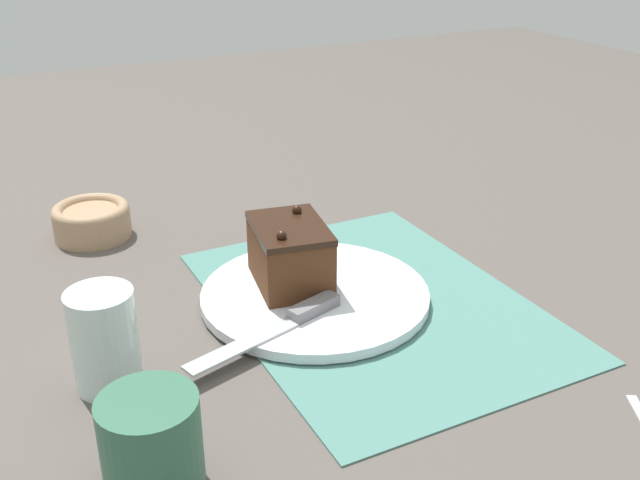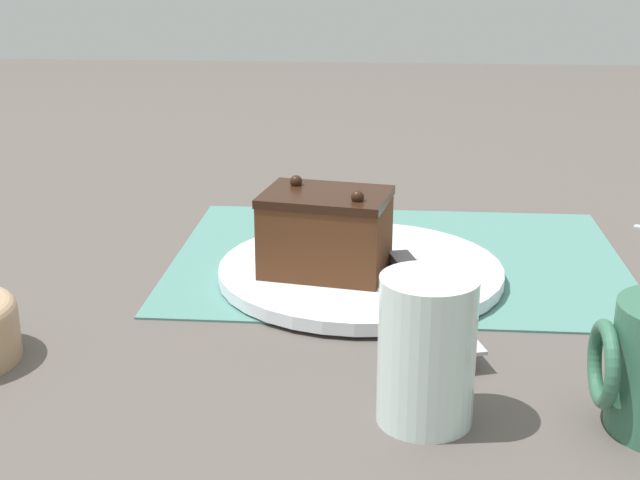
% 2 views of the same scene
% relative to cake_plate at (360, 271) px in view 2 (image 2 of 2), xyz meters
% --- Properties ---
extents(ground_plane, '(3.00, 3.00, 0.00)m').
position_rel_cake_plate_xyz_m(ground_plane, '(-0.04, -0.06, -0.01)').
color(ground_plane, '#544C47').
extents(placemat_woven, '(0.46, 0.34, 0.00)m').
position_rel_cake_plate_xyz_m(placemat_woven, '(-0.04, -0.06, -0.01)').
color(placemat_woven, slate).
rests_on(placemat_woven, ground_plane).
extents(cake_plate, '(0.27, 0.27, 0.01)m').
position_rel_cake_plate_xyz_m(cake_plate, '(0.00, 0.00, 0.00)').
color(cake_plate, white).
rests_on(cake_plate, placemat_woven).
extents(chocolate_cake, '(0.13, 0.10, 0.09)m').
position_rel_cake_plate_xyz_m(chocolate_cake, '(0.03, 0.02, 0.04)').
color(chocolate_cake, '#512D19').
rests_on(chocolate_cake, cake_plate).
extents(serving_knife, '(0.08, 0.20, 0.01)m').
position_rel_cake_plate_xyz_m(serving_knife, '(-0.05, 0.06, 0.01)').
color(serving_knife, slate).
rests_on(serving_knife, cake_plate).
extents(drinking_glass, '(0.07, 0.07, 0.11)m').
position_rel_cake_plate_xyz_m(drinking_glass, '(-0.05, 0.26, 0.04)').
color(drinking_glass, silver).
rests_on(drinking_glass, ground_plane).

